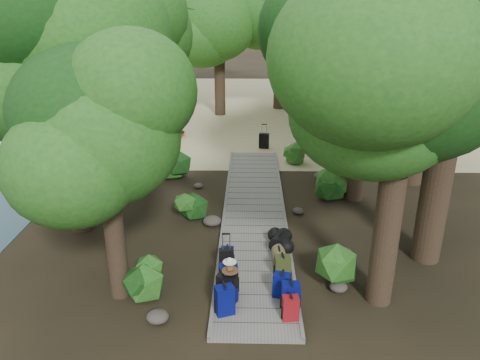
# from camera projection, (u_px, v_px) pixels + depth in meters

# --- Properties ---
(ground) EXTENTS (120.00, 120.00, 0.00)m
(ground) POSITION_uv_depth(u_px,v_px,m) (254.00, 229.00, 14.16)
(ground) COLOR black
(ground) RESTS_ON ground
(sand_beach) EXTENTS (40.00, 22.00, 0.02)m
(sand_beach) POSITION_uv_depth(u_px,v_px,m) (253.00, 109.00, 29.02)
(sand_beach) COLOR tan
(sand_beach) RESTS_ON ground
(boardwalk) EXTENTS (2.00, 12.00, 0.12)m
(boardwalk) POSITION_uv_depth(u_px,v_px,m) (254.00, 213.00, 15.07)
(boardwalk) COLOR slate
(boardwalk) RESTS_ON ground
(backpack_left_a) EXTENTS (0.47, 0.40, 0.75)m
(backpack_left_a) POSITION_uv_depth(u_px,v_px,m) (225.00, 299.00, 10.11)
(backpack_left_a) COLOR #050E66
(backpack_left_a) RESTS_ON boardwalk
(backpack_left_b) EXTENTS (0.50, 0.42, 0.79)m
(backpack_left_b) POSITION_uv_depth(u_px,v_px,m) (227.00, 287.00, 10.49)
(backpack_left_b) COLOR black
(backpack_left_b) RESTS_ON boardwalk
(backpack_left_c) EXTENTS (0.47, 0.36, 0.80)m
(backpack_left_c) POSITION_uv_depth(u_px,v_px,m) (229.00, 277.00, 10.84)
(backpack_left_c) COLOR #050E66
(backpack_left_c) RESTS_ON boardwalk
(backpack_left_d) EXTENTS (0.34, 0.25, 0.50)m
(backpack_left_d) POSITION_uv_depth(u_px,v_px,m) (227.00, 255.00, 12.06)
(backpack_left_d) COLOR #050E66
(backpack_left_d) RESTS_ON boardwalk
(backpack_right_a) EXTENTS (0.36, 0.27, 0.61)m
(backpack_right_a) POSITION_uv_depth(u_px,v_px,m) (290.00, 307.00, 9.96)
(backpack_right_a) COLOR maroon
(backpack_right_a) RESTS_ON boardwalk
(backpack_right_b) EXTENTS (0.40, 0.29, 0.71)m
(backpack_right_b) POSITION_uv_depth(u_px,v_px,m) (291.00, 295.00, 10.27)
(backpack_right_b) COLOR #050E66
(backpack_right_b) RESTS_ON boardwalk
(backpack_right_c) EXTENTS (0.44, 0.36, 0.65)m
(backpack_right_c) POSITION_uv_depth(u_px,v_px,m) (282.00, 284.00, 10.71)
(backpack_right_c) COLOR #050E66
(backpack_right_c) RESTS_ON boardwalk
(backpack_right_d) EXTENTS (0.41, 0.32, 0.58)m
(backpack_right_d) POSITION_uv_depth(u_px,v_px,m) (282.00, 265.00, 11.52)
(backpack_right_d) COLOR #354219
(backpack_right_d) RESTS_ON boardwalk
(duffel_right_khaki) EXTENTS (0.39, 0.56, 0.36)m
(duffel_right_khaki) POSITION_uv_depth(u_px,v_px,m) (279.00, 255.00, 12.17)
(duffel_right_khaki) COLOR brown
(duffel_right_khaki) RESTS_ON boardwalk
(duffel_right_black) EXTENTS (0.68, 0.83, 0.45)m
(duffel_right_black) POSITION_uv_depth(u_px,v_px,m) (281.00, 241.00, 12.80)
(duffel_right_black) COLOR black
(duffel_right_black) RESTS_ON boardwalk
(suitcase_on_boardwalk) EXTENTS (0.38, 0.25, 0.55)m
(suitcase_on_boardwalk) POSITION_uv_depth(u_px,v_px,m) (226.00, 259.00, 11.81)
(suitcase_on_boardwalk) COLOR black
(suitcase_on_boardwalk) RESTS_ON boardwalk
(lone_suitcase_on_sand) EXTENTS (0.48, 0.34, 0.69)m
(lone_suitcase_on_sand) POSITION_uv_depth(u_px,v_px,m) (264.00, 141.00, 21.44)
(lone_suitcase_on_sand) COLOR black
(lone_suitcase_on_sand) RESTS_ON sand_beach
(hat_brown) EXTENTS (0.38, 0.38, 0.11)m
(hat_brown) POSITION_uv_depth(u_px,v_px,m) (230.00, 269.00, 10.36)
(hat_brown) COLOR #51351E
(hat_brown) RESTS_ON backpack_left_b
(hat_white) EXTENTS (0.32, 0.32, 0.11)m
(hat_white) POSITION_uv_depth(u_px,v_px,m) (230.00, 260.00, 10.68)
(hat_white) COLOR silver
(hat_white) RESTS_ON backpack_left_c
(kayak) EXTENTS (0.89, 3.14, 0.31)m
(kayak) POSITION_uv_depth(u_px,v_px,m) (180.00, 133.00, 23.28)
(kayak) COLOR #B4310F
(kayak) RESTS_ON sand_beach
(sun_lounger) EXTENTS (1.16, 1.92, 0.59)m
(sun_lounger) POSITION_uv_depth(u_px,v_px,m) (318.00, 130.00, 23.36)
(sun_lounger) COLOR silver
(sun_lounger) RESTS_ON sand_beach
(tree_right_a) EXTENTS (4.93, 4.93, 8.21)m
(tree_right_a) POSITION_uv_depth(u_px,v_px,m) (400.00, 129.00, 9.37)
(tree_right_a) COLOR black
(tree_right_a) RESTS_ON ground
(tree_right_b) EXTENTS (5.92, 5.92, 10.57)m
(tree_right_b) POSITION_uv_depth(u_px,v_px,m) (458.00, 57.00, 10.66)
(tree_right_b) COLOR black
(tree_right_b) RESTS_ON ground
(tree_right_c) EXTENTS (5.46, 5.46, 9.46)m
(tree_right_c) POSITION_uv_depth(u_px,v_px,m) (366.00, 60.00, 14.58)
(tree_right_c) COLOR black
(tree_right_c) RESTS_ON ground
(tree_right_d) EXTENTS (5.98, 5.98, 10.97)m
(tree_right_d) POSITION_uv_depth(u_px,v_px,m) (433.00, 31.00, 15.68)
(tree_right_d) COLOR black
(tree_right_d) RESTS_ON ground
(tree_right_e) EXTENTS (4.90, 4.90, 8.83)m
(tree_right_e) POSITION_uv_depth(u_px,v_px,m) (372.00, 54.00, 18.59)
(tree_right_e) COLOR black
(tree_right_e) RESTS_ON ground
(tree_right_f) EXTENTS (5.60, 5.60, 10.00)m
(tree_right_f) POSITION_uv_depth(u_px,v_px,m) (398.00, 34.00, 20.38)
(tree_right_f) COLOR black
(tree_right_f) RESTS_ON ground
(tree_left_a) EXTENTS (3.80, 3.80, 6.33)m
(tree_left_a) POSITION_uv_depth(u_px,v_px,m) (107.00, 169.00, 9.93)
(tree_left_a) COLOR black
(tree_left_a) RESTS_ON ground
(tree_left_b) EXTENTS (4.76, 4.76, 8.56)m
(tree_left_b) POSITION_uv_depth(u_px,v_px,m) (63.00, 87.00, 12.62)
(tree_left_b) COLOR black
(tree_left_b) RESTS_ON ground
(tree_left_c) EXTENTS (4.70, 4.70, 8.17)m
(tree_left_c) POSITION_uv_depth(u_px,v_px,m) (132.00, 76.00, 15.54)
(tree_left_c) COLOR black
(tree_left_c) RESTS_ON ground
(tree_back_a) EXTENTS (5.08, 5.08, 8.78)m
(tree_back_a) POSITION_uv_depth(u_px,v_px,m) (219.00, 37.00, 26.00)
(tree_back_a) COLOR black
(tree_back_a) RESTS_ON ground
(tree_back_b) EXTENTS (6.29, 6.29, 11.23)m
(tree_back_b) POSITION_uv_depth(u_px,v_px,m) (282.00, 13.00, 27.13)
(tree_back_b) COLOR black
(tree_back_b) RESTS_ON ground
(tree_back_c) EXTENTS (5.24, 5.24, 9.43)m
(tree_back_c) POSITION_uv_depth(u_px,v_px,m) (346.00, 30.00, 26.60)
(tree_back_c) COLOR black
(tree_back_c) RESTS_ON ground
(tree_back_d) EXTENTS (4.51, 4.51, 7.52)m
(tree_back_d) POSITION_uv_depth(u_px,v_px,m) (150.00, 48.00, 26.76)
(tree_back_d) COLOR black
(tree_back_d) RESTS_ON ground
(palm_right_a) EXTENTS (3.88, 3.88, 6.61)m
(palm_right_a) POSITION_uv_depth(u_px,v_px,m) (334.00, 82.00, 18.96)
(palm_right_a) COLOR #164012
(palm_right_a) RESTS_ON ground
(palm_right_b) EXTENTS (3.86, 3.86, 7.45)m
(palm_right_b) POSITION_uv_depth(u_px,v_px,m) (365.00, 58.00, 22.78)
(palm_right_b) COLOR #164012
(palm_right_b) RESTS_ON ground
(palm_right_c) EXTENTS (4.49, 4.49, 7.15)m
(palm_right_c) POSITION_uv_depth(u_px,v_px,m) (307.00, 56.00, 24.82)
(palm_right_c) COLOR #164012
(palm_right_c) RESTS_ON ground
(palm_left_a) EXTENTS (3.99, 3.99, 6.34)m
(palm_left_a) POSITION_uv_depth(u_px,v_px,m) (145.00, 84.00, 19.39)
(palm_left_a) COLOR #164012
(palm_left_a) RESTS_ON ground
(rock_left_a) EXTENTS (0.49, 0.44, 0.27)m
(rock_left_a) POSITION_uv_depth(u_px,v_px,m) (158.00, 317.00, 10.11)
(rock_left_a) COLOR #4C473F
(rock_left_a) RESTS_ON ground
(rock_left_b) EXTENTS (0.33, 0.30, 0.18)m
(rock_left_b) POSITION_uv_depth(u_px,v_px,m) (149.00, 259.00, 12.37)
(rock_left_b) COLOR #4C473F
(rock_left_b) RESTS_ON ground
(rock_left_c) EXTENTS (0.56, 0.50, 0.31)m
(rock_left_c) POSITION_uv_depth(u_px,v_px,m) (212.00, 221.00, 14.33)
(rock_left_c) COLOR #4C473F
(rock_left_c) RESTS_ON ground
(rock_left_d) EXTENTS (0.34, 0.31, 0.19)m
(rock_left_d) POSITION_uv_depth(u_px,v_px,m) (198.00, 186.00, 17.13)
(rock_left_d) COLOR #4C473F
(rock_left_d) RESTS_ON ground
(rock_right_a) EXTENTS (0.44, 0.39, 0.24)m
(rock_right_a) POSITION_uv_depth(u_px,v_px,m) (338.00, 287.00, 11.16)
(rock_right_a) COLOR #4C473F
(rock_right_a) RESTS_ON ground
(rock_right_b) EXTENTS (0.51, 0.46, 0.28)m
(rock_right_b) POSITION_uv_depth(u_px,v_px,m) (343.00, 253.00, 12.58)
(rock_right_b) COLOR #4C473F
(rock_right_b) RESTS_ON ground
(rock_right_c) EXTENTS (0.36, 0.32, 0.20)m
(rock_right_c) POSITION_uv_depth(u_px,v_px,m) (298.00, 211.00, 15.13)
(rock_right_c) COLOR #4C473F
(rock_right_c) RESTS_ON ground
(rock_right_d) EXTENTS (0.59, 0.53, 0.33)m
(rock_right_d) POSITION_uv_depth(u_px,v_px,m) (322.00, 176.00, 17.84)
(rock_right_d) COLOR #4C473F
(rock_right_d) RESTS_ON ground
(shrub_left_a) EXTENTS (1.02, 1.02, 0.92)m
(shrub_left_a) POSITION_uv_depth(u_px,v_px,m) (140.00, 277.00, 10.94)
(shrub_left_a) COLOR #1D4F17
(shrub_left_a) RESTS_ON ground
(shrub_left_b) EXTENTS (0.97, 0.97, 0.87)m
(shrub_left_b) POSITION_uv_depth(u_px,v_px,m) (189.00, 206.00, 14.68)
(shrub_left_b) COLOR #1D4F17
(shrub_left_b) RESTS_ON ground
(shrub_left_c) EXTENTS (1.17, 1.17, 1.06)m
(shrub_left_c) POSITION_uv_depth(u_px,v_px,m) (177.00, 166.00, 17.87)
(shrub_left_c) COLOR #1D4F17
(shrub_left_c) RESTS_ON ground
(shrub_right_a) EXTENTS (1.12, 1.12, 1.01)m
(shrub_right_a) POSITION_uv_depth(u_px,v_px,m) (335.00, 265.00, 11.35)
(shrub_right_a) COLOR #1D4F17
(shrub_right_a) RESTS_ON ground
(shrub_right_b) EXTENTS (1.17, 1.17, 1.05)m
(shrub_right_b) POSITION_uv_depth(u_px,v_px,m) (334.00, 184.00, 16.17)
(shrub_right_b) COLOR #1D4F17
(shrub_right_b) RESTS_ON ground
(shrub_right_c) EXTENTS (0.94, 0.94, 0.85)m
(shrub_right_c) POSITION_uv_depth(u_px,v_px,m) (296.00, 154.00, 19.45)
(shrub_right_c) COLOR #1D4F17
(shrub_right_c) RESTS_ON ground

